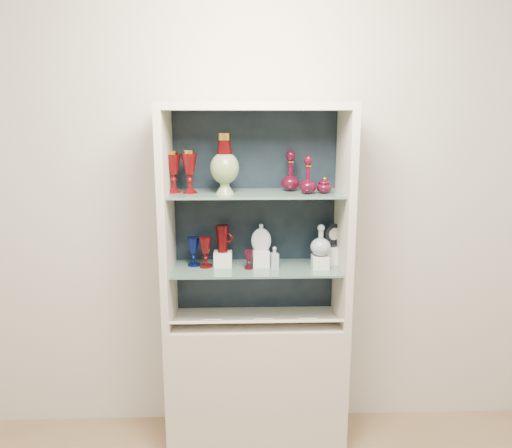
{
  "coord_description": "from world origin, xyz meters",
  "views": [
    {
      "loc": [
        -0.09,
        -1.11,
        1.87
      ],
      "look_at": [
        0.0,
        1.53,
        1.3
      ],
      "focal_mm": 35.0,
      "sensor_mm": 36.0,
      "label": 1
    }
  ],
  "objects_px": {
    "ruby_goblet_small": "(249,260)",
    "cameo_medallion": "(334,235)",
    "cobalt_goblet": "(193,252)",
    "enamel_urn": "(225,164)",
    "clear_round_decanter": "(321,241)",
    "pedestal_lamp_left": "(173,172)",
    "ruby_goblet_tall": "(205,252)",
    "flat_flask": "(261,237)",
    "ruby_pitcher": "(223,239)",
    "clear_square_bottle": "(274,257)",
    "pedestal_lamp_right": "(190,172)",
    "ruby_decanter_a": "(308,172)",
    "ruby_decanter_b": "(291,169)",
    "lidded_bowl": "(324,185)"
  },
  "relations": [
    {
      "from": "ruby_goblet_small",
      "to": "cameo_medallion",
      "type": "height_order",
      "value": "cameo_medallion"
    },
    {
      "from": "cobalt_goblet",
      "to": "ruby_pitcher",
      "type": "distance_m",
      "value": 0.18
    },
    {
      "from": "flat_flask",
      "to": "lidded_bowl",
      "type": "bearing_deg",
      "value": -11.67
    },
    {
      "from": "enamel_urn",
      "to": "clear_round_decanter",
      "type": "distance_m",
      "value": 0.67
    },
    {
      "from": "clear_square_bottle",
      "to": "clear_round_decanter",
      "type": "xyz_separation_m",
      "value": [
        0.25,
        -0.01,
        0.09
      ]
    },
    {
      "from": "ruby_goblet_tall",
      "to": "clear_round_decanter",
      "type": "relative_size",
      "value": 1.03
    },
    {
      "from": "ruby_decanter_b",
      "to": "lidded_bowl",
      "type": "xyz_separation_m",
      "value": [
        0.17,
        -0.1,
        -0.07
      ]
    },
    {
      "from": "pedestal_lamp_left",
      "to": "enamel_urn",
      "type": "bearing_deg",
      "value": -9.29
    },
    {
      "from": "pedestal_lamp_right",
      "to": "ruby_goblet_tall",
      "type": "height_order",
      "value": "pedestal_lamp_right"
    },
    {
      "from": "cobalt_goblet",
      "to": "clear_square_bottle",
      "type": "height_order",
      "value": "cobalt_goblet"
    },
    {
      "from": "cameo_medallion",
      "to": "clear_round_decanter",
      "type": "bearing_deg",
      "value": -160.59
    },
    {
      "from": "lidded_bowl",
      "to": "clear_round_decanter",
      "type": "xyz_separation_m",
      "value": [
        -0.01,
        0.02,
        -0.31
      ]
    },
    {
      "from": "enamel_urn",
      "to": "cameo_medallion",
      "type": "height_order",
      "value": "enamel_urn"
    },
    {
      "from": "ruby_pitcher",
      "to": "ruby_goblet_tall",
      "type": "bearing_deg",
      "value": -143.63
    },
    {
      "from": "ruby_goblet_tall",
      "to": "ruby_pitcher",
      "type": "height_order",
      "value": "ruby_pitcher"
    },
    {
      "from": "enamel_urn",
      "to": "flat_flask",
      "type": "xyz_separation_m",
      "value": [
        0.2,
        0.06,
        -0.41
      ]
    },
    {
      "from": "clear_square_bottle",
      "to": "flat_flask",
      "type": "distance_m",
      "value": 0.13
    },
    {
      "from": "pedestal_lamp_right",
      "to": "ruby_pitcher",
      "type": "relative_size",
      "value": 1.5
    },
    {
      "from": "enamel_urn",
      "to": "cameo_medallion",
      "type": "xyz_separation_m",
      "value": [
        0.61,
        0.09,
        -0.41
      ]
    },
    {
      "from": "pedestal_lamp_left",
      "to": "ruby_decanter_b",
      "type": "height_order",
      "value": "ruby_decanter_b"
    },
    {
      "from": "pedestal_lamp_right",
      "to": "ruby_decanter_b",
      "type": "xyz_separation_m",
      "value": [
        0.54,
        0.06,
        0.0
      ]
    },
    {
      "from": "cameo_medallion",
      "to": "ruby_goblet_tall",
      "type": "bearing_deg",
      "value": 159.24
    },
    {
      "from": "cobalt_goblet",
      "to": "ruby_goblet_tall",
      "type": "xyz_separation_m",
      "value": [
        0.07,
        -0.03,
        0.0
      ]
    },
    {
      "from": "ruby_goblet_tall",
      "to": "flat_flask",
      "type": "relative_size",
      "value": 1.11
    },
    {
      "from": "enamel_urn",
      "to": "cobalt_goblet",
      "type": "height_order",
      "value": "enamel_urn"
    },
    {
      "from": "ruby_goblet_small",
      "to": "clear_round_decanter",
      "type": "relative_size",
      "value": 0.63
    },
    {
      "from": "pedestal_lamp_right",
      "to": "flat_flask",
      "type": "height_order",
      "value": "pedestal_lamp_right"
    },
    {
      "from": "pedestal_lamp_left",
      "to": "ruby_goblet_small",
      "type": "bearing_deg",
      "value": -5.28
    },
    {
      "from": "ruby_goblet_tall",
      "to": "flat_flask",
      "type": "xyz_separation_m",
      "value": [
        0.31,
        0.01,
        0.08
      ]
    },
    {
      "from": "lidded_bowl",
      "to": "clear_square_bottle",
      "type": "bearing_deg",
      "value": 172.42
    },
    {
      "from": "pedestal_lamp_left",
      "to": "ruby_decanter_a",
      "type": "bearing_deg",
      "value": -5.71
    },
    {
      "from": "pedestal_lamp_left",
      "to": "pedestal_lamp_right",
      "type": "relative_size",
      "value": 0.98
    },
    {
      "from": "pedestal_lamp_left",
      "to": "ruby_pitcher",
      "type": "xyz_separation_m",
      "value": [
        0.26,
        0.02,
        -0.37
      ]
    },
    {
      "from": "ruby_decanter_a",
      "to": "clear_round_decanter",
      "type": "bearing_deg",
      "value": 23.9
    },
    {
      "from": "ruby_goblet_small",
      "to": "cameo_medallion",
      "type": "xyz_separation_m",
      "value": [
        0.48,
        0.08,
        0.12
      ]
    },
    {
      "from": "ruby_goblet_tall",
      "to": "cameo_medallion",
      "type": "relative_size",
      "value": 1.26
    },
    {
      "from": "clear_square_bottle",
      "to": "flat_flask",
      "type": "height_order",
      "value": "flat_flask"
    },
    {
      "from": "clear_round_decanter",
      "to": "cobalt_goblet",
      "type": "bearing_deg",
      "value": 174.64
    },
    {
      "from": "lidded_bowl",
      "to": "ruby_decanter_a",
      "type": "bearing_deg",
      "value": -172.36
    },
    {
      "from": "pedestal_lamp_right",
      "to": "ruby_goblet_small",
      "type": "bearing_deg",
      "value": -3.3
    },
    {
      "from": "clear_square_bottle",
      "to": "clear_round_decanter",
      "type": "bearing_deg",
      "value": -2.15
    },
    {
      "from": "flat_flask",
      "to": "clear_round_decanter",
      "type": "xyz_separation_m",
      "value": [
        0.32,
        -0.05,
        -0.01
      ]
    },
    {
      "from": "ruby_decanter_b",
      "to": "cameo_medallion",
      "type": "relative_size",
      "value": 1.73
    },
    {
      "from": "pedestal_lamp_left",
      "to": "ruby_goblet_small",
      "type": "distance_m",
      "value": 0.63
    },
    {
      "from": "ruby_goblet_tall",
      "to": "clear_round_decanter",
      "type": "distance_m",
      "value": 0.64
    },
    {
      "from": "cobalt_goblet",
      "to": "cameo_medallion",
      "type": "relative_size",
      "value": 1.19
    },
    {
      "from": "ruby_goblet_tall",
      "to": "ruby_decanter_a",
      "type": "bearing_deg",
      "value": -7.74
    },
    {
      "from": "lidded_bowl",
      "to": "flat_flask",
      "type": "bearing_deg",
      "value": 167.56
    },
    {
      "from": "ruby_decanter_b",
      "to": "ruby_goblet_small",
      "type": "bearing_deg",
      "value": -161.78
    },
    {
      "from": "cobalt_goblet",
      "to": "clear_square_bottle",
      "type": "relative_size",
      "value": 1.34
    }
  ]
}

